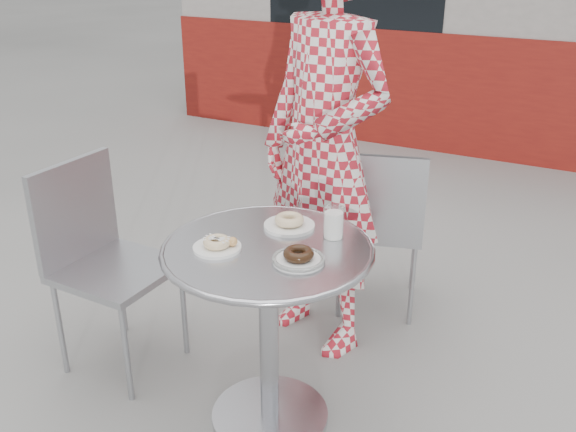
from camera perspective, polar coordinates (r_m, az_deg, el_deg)
The scene contains 9 objects.
ground at distance 2.65m, azimuth -1.44°, elevation -17.19°, with size 60.00×60.00×0.00m, color #9B9893.
bistro_table at distance 2.30m, azimuth -1.76°, elevation -6.81°, with size 0.74×0.74×0.75m.
chair_far at distance 3.23m, azimuth 8.03°, elevation -3.69°, with size 0.50×0.51×0.85m.
chair_left at distance 2.86m, azimuth -14.74°, elevation -7.82°, with size 0.44×0.44×0.90m.
seated_person at distance 2.70m, azimuth 3.29°, elevation 5.88°, with size 0.66×0.43×1.82m, color #A81926.
plate_far at distance 2.35m, azimuth 0.11°, elevation -0.60°, with size 0.19×0.19×0.05m.
plate_near at distance 2.20m, azimuth -6.25°, elevation -2.53°, with size 0.17×0.17×0.04m.
plate_checker at distance 2.10m, azimuth 0.94°, elevation -3.72°, with size 0.18×0.18×0.05m.
milk_cup at distance 2.26m, azimuth 4.07°, elevation -0.66°, with size 0.07×0.07×0.12m.
Camera 1 is at (0.99, -1.74, 1.74)m, focal length 40.00 mm.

